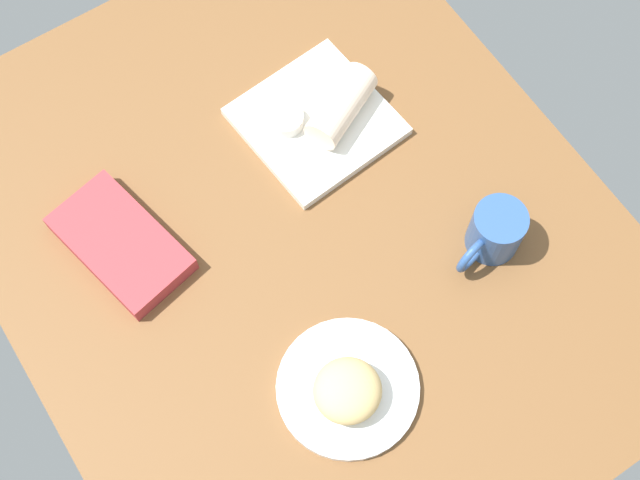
% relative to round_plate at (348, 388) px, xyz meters
% --- Properties ---
extents(dining_table, '(1.10, 0.90, 0.04)m').
position_rel_round_plate_xyz_m(dining_table, '(0.24, -0.07, -0.03)').
color(dining_table, brown).
rests_on(dining_table, ground).
extents(round_plate, '(0.21, 0.21, 0.01)m').
position_rel_round_plate_xyz_m(round_plate, '(0.00, 0.00, 0.00)').
color(round_plate, white).
rests_on(round_plate, dining_table).
extents(scone_pastry, '(0.10, 0.10, 0.05)m').
position_rel_round_plate_xyz_m(scone_pastry, '(-0.01, 0.01, 0.03)').
color(scone_pastry, '#D7B774').
rests_on(scone_pastry, round_plate).
extents(square_plate, '(0.24, 0.24, 0.02)m').
position_rel_round_plate_xyz_m(square_plate, '(0.39, -0.20, 0.00)').
color(square_plate, white).
rests_on(square_plate, dining_table).
extents(sauce_cup, '(0.06, 0.06, 0.02)m').
position_rel_round_plate_xyz_m(sauce_cup, '(0.41, -0.16, 0.02)').
color(sauce_cup, silver).
rests_on(sauce_cup, square_plate).
extents(breakfast_wrap, '(0.11, 0.15, 0.06)m').
position_rel_round_plate_xyz_m(breakfast_wrap, '(0.37, -0.24, 0.04)').
color(breakfast_wrap, beige).
rests_on(breakfast_wrap, square_plate).
extents(book_stack, '(0.23, 0.16, 0.03)m').
position_rel_round_plate_xyz_m(book_stack, '(0.37, 0.17, 0.01)').
color(book_stack, '#A53338').
rests_on(book_stack, dining_table).
extents(coffee_mug, '(0.08, 0.13, 0.09)m').
position_rel_round_plate_xyz_m(coffee_mug, '(0.07, -0.31, 0.04)').
color(coffee_mug, '#2D518C').
rests_on(coffee_mug, dining_table).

